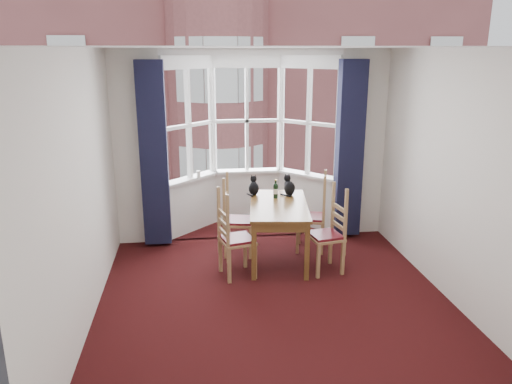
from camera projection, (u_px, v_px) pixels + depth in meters
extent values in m
plane|color=black|center=(277.00, 307.00, 5.58)|extent=(4.50, 4.50, 0.00)
plane|color=white|center=(280.00, 47.00, 4.80)|extent=(4.50, 4.50, 0.00)
plane|color=silver|center=(80.00, 194.00, 4.95)|extent=(0.00, 4.50, 4.50)
plane|color=silver|center=(459.00, 181.00, 5.44)|extent=(0.00, 4.50, 4.50)
plane|color=silver|center=(342.00, 284.00, 3.05)|extent=(4.00, 0.00, 4.00)
cube|color=silver|center=(138.00, 149.00, 7.13)|extent=(0.70, 0.12, 2.80)
cube|color=silver|center=(361.00, 144.00, 7.54)|extent=(0.70, 0.12, 2.80)
cube|color=#161732|center=(154.00, 155.00, 7.00)|extent=(0.38, 0.22, 2.60)
cube|color=#161732|center=(349.00, 150.00, 7.35)|extent=(0.38, 0.22, 2.60)
cube|color=brown|center=(279.00, 205.00, 6.67)|extent=(0.94, 1.50, 0.04)
cube|color=brown|center=(254.00, 252.00, 6.15)|extent=(0.07, 0.07, 0.75)
cube|color=brown|center=(255.00, 217.00, 7.41)|extent=(0.07, 0.07, 0.75)
cube|color=brown|center=(307.00, 252.00, 6.15)|extent=(0.07, 0.07, 0.75)
cube|color=brown|center=(299.00, 217.00, 7.41)|extent=(0.07, 0.07, 0.75)
cube|color=#9E7A4C|center=(237.00, 240.00, 6.25)|extent=(0.49, 0.50, 0.06)
cube|color=#500D15|center=(237.00, 239.00, 6.25)|extent=(0.44, 0.46, 0.03)
cube|color=#9E7A4C|center=(239.00, 221.00, 6.93)|extent=(0.48, 0.49, 0.06)
cube|color=#500D15|center=(239.00, 220.00, 6.92)|extent=(0.43, 0.44, 0.03)
cube|color=#9E7A4C|center=(325.00, 236.00, 6.38)|extent=(0.47, 0.48, 0.06)
cube|color=#500D15|center=(325.00, 235.00, 6.37)|extent=(0.42, 0.44, 0.03)
cube|color=#9E7A4C|center=(311.00, 218.00, 7.08)|extent=(0.50, 0.51, 0.06)
cube|color=#500D15|center=(311.00, 217.00, 7.07)|extent=(0.45, 0.46, 0.03)
ellipsoid|color=black|center=(254.00, 189.00, 7.07)|extent=(0.16, 0.20, 0.19)
sphere|color=black|center=(253.00, 179.00, 7.10)|extent=(0.10, 0.10, 0.09)
cone|color=black|center=(252.00, 176.00, 7.08)|extent=(0.03, 0.03, 0.04)
cone|color=black|center=(255.00, 176.00, 7.09)|extent=(0.03, 0.03, 0.04)
ellipsoid|color=black|center=(290.00, 188.00, 7.06)|extent=(0.21, 0.24, 0.21)
sphere|color=black|center=(287.00, 178.00, 7.09)|extent=(0.12, 0.12, 0.10)
cone|color=black|center=(286.00, 175.00, 7.06)|extent=(0.04, 0.04, 0.04)
cone|color=black|center=(289.00, 175.00, 7.08)|extent=(0.04, 0.04, 0.04)
cylinder|color=black|center=(276.00, 191.00, 6.92)|extent=(0.07, 0.07, 0.19)
sphere|color=black|center=(276.00, 185.00, 6.89)|extent=(0.06, 0.06, 0.06)
cylinder|color=black|center=(276.00, 183.00, 6.88)|extent=(0.03, 0.03, 0.08)
cylinder|color=gold|center=(276.00, 180.00, 6.87)|extent=(0.03, 0.03, 0.02)
cylinder|color=silver|center=(276.00, 191.00, 6.92)|extent=(0.07, 0.07, 0.07)
cylinder|color=white|center=(199.00, 174.00, 7.70)|extent=(0.06, 0.06, 0.10)
plane|color=#333335|center=(205.00, 169.00, 37.98)|extent=(80.00, 80.00, 0.00)
cube|color=#974F4E|center=(214.00, 98.00, 18.89)|extent=(18.00, 6.00, 14.00)
cylinder|color=#974F4E|center=(219.00, 107.00, 16.03)|extent=(3.20, 3.20, 14.00)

